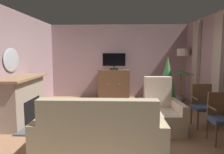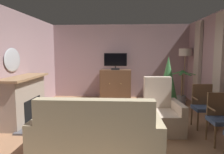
{
  "view_description": "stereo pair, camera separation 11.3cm",
  "coord_description": "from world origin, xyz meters",
  "px_view_note": "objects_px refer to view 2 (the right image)",
  "views": [
    {
      "loc": [
        0.05,
        -4.87,
        1.69
      ],
      "look_at": [
        -0.14,
        0.29,
        1.08
      ],
      "focal_mm": 33.21,
      "sensor_mm": 36.0,
      "label": 1
    },
    {
      "loc": [
        0.17,
        -4.86,
        1.69
      ],
      "look_at": [
        -0.14,
        0.29,
        1.08
      ],
      "focal_mm": 33.21,
      "sensor_mm": 36.0,
      "label": 2
    }
  ],
  "objects_px": {
    "armchair_angled_to_table": "(160,115)",
    "potted_plant_tall_palm_by_window": "(182,95)",
    "coffee_table": "(101,113)",
    "potted_plant_small_fern_corner": "(168,83)",
    "wall_mirror_oval": "(13,60)",
    "tv_cabinet": "(115,85)",
    "sofa_floral": "(97,139)",
    "television": "(115,61)",
    "tv_remote": "(108,111)",
    "fireplace": "(25,100)",
    "floor_lamp": "(185,56)",
    "cat": "(76,114)",
    "side_chair_tucked_against_wall": "(221,116)",
    "side_chair_mid_row": "(204,105)"
  },
  "relations": [
    {
      "from": "wall_mirror_oval",
      "to": "coffee_table",
      "type": "distance_m",
      "value": 2.48
    },
    {
      "from": "potted_plant_small_fern_corner",
      "to": "floor_lamp",
      "type": "relative_size",
      "value": 0.87
    },
    {
      "from": "fireplace",
      "to": "sofa_floral",
      "type": "distance_m",
      "value": 2.65
    },
    {
      "from": "armchair_angled_to_table",
      "to": "potted_plant_tall_palm_by_window",
      "type": "bearing_deg",
      "value": 64.64
    },
    {
      "from": "fireplace",
      "to": "floor_lamp",
      "type": "xyz_separation_m",
      "value": [
        4.54,
        2.54,
        1.04
      ]
    },
    {
      "from": "wall_mirror_oval",
      "to": "tv_cabinet",
      "type": "relative_size",
      "value": 0.64
    },
    {
      "from": "fireplace",
      "to": "wall_mirror_oval",
      "type": "distance_m",
      "value": 1.02
    },
    {
      "from": "wall_mirror_oval",
      "to": "sofa_floral",
      "type": "xyz_separation_m",
      "value": [
        2.26,
        -1.72,
        -1.18
      ]
    },
    {
      "from": "floor_lamp",
      "to": "tv_remote",
      "type": "bearing_deg",
      "value": -129.82
    },
    {
      "from": "tv_remote",
      "to": "sofa_floral",
      "type": "height_order",
      "value": "sofa_floral"
    },
    {
      "from": "side_chair_mid_row",
      "to": "floor_lamp",
      "type": "xyz_separation_m",
      "value": [
        0.29,
        2.65,
        1.05
      ]
    },
    {
      "from": "cat",
      "to": "fireplace",
      "type": "bearing_deg",
      "value": -162.31
    },
    {
      "from": "tv_remote",
      "to": "television",
      "type": "bearing_deg",
      "value": -62.22
    },
    {
      "from": "floor_lamp",
      "to": "television",
      "type": "bearing_deg",
      "value": 175.99
    },
    {
      "from": "cat",
      "to": "wall_mirror_oval",
      "type": "bearing_deg",
      "value": -165.27
    },
    {
      "from": "tv_cabinet",
      "to": "coffee_table",
      "type": "xyz_separation_m",
      "value": [
        -0.2,
        -3.08,
        -0.16
      ]
    },
    {
      "from": "armchair_angled_to_table",
      "to": "fireplace",
      "type": "bearing_deg",
      "value": 173.32
    },
    {
      "from": "coffee_table",
      "to": "potted_plant_small_fern_corner",
      "type": "height_order",
      "value": "potted_plant_small_fern_corner"
    },
    {
      "from": "fireplace",
      "to": "tv_remote",
      "type": "xyz_separation_m",
      "value": [
        2.07,
        -0.42,
        -0.12
      ]
    },
    {
      "from": "fireplace",
      "to": "television",
      "type": "relative_size",
      "value": 2.09
    },
    {
      "from": "coffee_table",
      "to": "sofa_floral",
      "type": "relative_size",
      "value": 0.49
    },
    {
      "from": "side_chair_mid_row",
      "to": "armchair_angled_to_table",
      "type": "bearing_deg",
      "value": -165.68
    },
    {
      "from": "tv_cabinet",
      "to": "coffee_table",
      "type": "distance_m",
      "value": 3.09
    },
    {
      "from": "armchair_angled_to_table",
      "to": "potted_plant_small_fern_corner",
      "type": "relative_size",
      "value": 0.72
    },
    {
      "from": "television",
      "to": "armchair_angled_to_table",
      "type": "relative_size",
      "value": 0.73
    },
    {
      "from": "television",
      "to": "potted_plant_small_fern_corner",
      "type": "xyz_separation_m",
      "value": [
        1.51,
        -1.86,
        -0.52
      ]
    },
    {
      "from": "armchair_angled_to_table",
      "to": "potted_plant_small_fern_corner",
      "type": "xyz_separation_m",
      "value": [
        0.41,
        1.23,
        0.53
      ]
    },
    {
      "from": "tv_remote",
      "to": "potted_plant_tall_palm_by_window",
      "type": "relative_size",
      "value": 0.15
    },
    {
      "from": "television",
      "to": "armchair_angled_to_table",
      "type": "bearing_deg",
      "value": -70.34
    },
    {
      "from": "tv_cabinet",
      "to": "potted_plant_tall_palm_by_window",
      "type": "height_order",
      "value": "potted_plant_tall_palm_by_window"
    },
    {
      "from": "wall_mirror_oval",
      "to": "floor_lamp",
      "type": "xyz_separation_m",
      "value": [
        4.78,
        2.54,
        0.05
      ]
    },
    {
      "from": "potted_plant_tall_palm_by_window",
      "to": "floor_lamp",
      "type": "height_order",
      "value": "floor_lamp"
    },
    {
      "from": "coffee_table",
      "to": "cat",
      "type": "height_order",
      "value": "coffee_table"
    },
    {
      "from": "television",
      "to": "potted_plant_tall_palm_by_window",
      "type": "bearing_deg",
      "value": -19.7
    },
    {
      "from": "television",
      "to": "cat",
      "type": "relative_size",
      "value": 1.26
    },
    {
      "from": "tv_cabinet",
      "to": "potted_plant_tall_palm_by_window",
      "type": "bearing_deg",
      "value": -20.92
    },
    {
      "from": "potted_plant_small_fern_corner",
      "to": "potted_plant_tall_palm_by_window",
      "type": "bearing_deg",
      "value": 57.66
    },
    {
      "from": "tv_cabinet",
      "to": "armchair_angled_to_table",
      "type": "distance_m",
      "value": 3.33
    },
    {
      "from": "fireplace",
      "to": "potted_plant_tall_palm_by_window",
      "type": "height_order",
      "value": "potted_plant_tall_palm_by_window"
    },
    {
      "from": "side_chair_mid_row",
      "to": "sofa_floral",
      "type": "bearing_deg",
      "value": -144.24
    },
    {
      "from": "television",
      "to": "coffee_table",
      "type": "distance_m",
      "value": 3.21
    },
    {
      "from": "coffee_table",
      "to": "potted_plant_small_fern_corner",
      "type": "bearing_deg",
      "value": 34.47
    },
    {
      "from": "tv_cabinet",
      "to": "sofa_floral",
      "type": "height_order",
      "value": "tv_cabinet"
    },
    {
      "from": "sofa_floral",
      "to": "tv_cabinet",
      "type": "bearing_deg",
      "value": 88.76
    },
    {
      "from": "coffee_table",
      "to": "side_chair_tucked_against_wall",
      "type": "distance_m",
      "value": 2.42
    },
    {
      "from": "tv_cabinet",
      "to": "tv_remote",
      "type": "distance_m",
      "value": 3.18
    },
    {
      "from": "potted_plant_small_fern_corner",
      "to": "fireplace",
      "type": "bearing_deg",
      "value": -166.77
    },
    {
      "from": "fireplace",
      "to": "floor_lamp",
      "type": "relative_size",
      "value": 0.95
    },
    {
      "from": "cat",
      "to": "sofa_floral",
      "type": "bearing_deg",
      "value": -68.09
    },
    {
      "from": "tv_remote",
      "to": "armchair_angled_to_table",
      "type": "distance_m",
      "value": 1.14
    }
  ]
}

